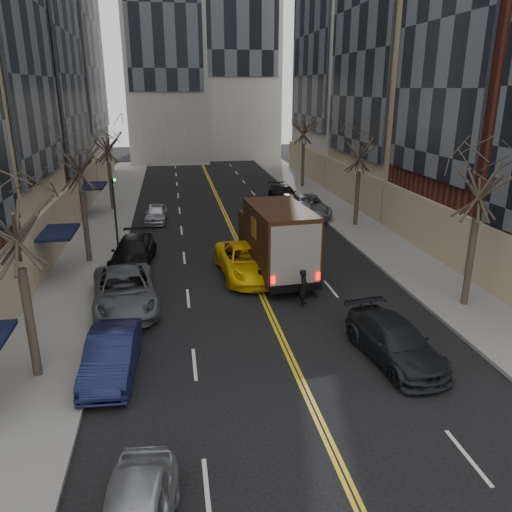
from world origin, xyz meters
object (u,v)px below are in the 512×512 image
at_px(pedestrian, 304,288).
at_px(observer_sedan, 395,341).
at_px(ups_truck, 276,240).
at_px(taxi, 247,261).

bearing_deg(pedestrian, observer_sedan, -137.49).
distance_m(observer_sedan, pedestrian, 5.59).
bearing_deg(observer_sedan, pedestrian, 104.55).
height_order(ups_truck, taxi, ups_truck).
xyz_separation_m(observer_sedan, taxi, (-3.99, 9.34, 0.09)).
relative_size(ups_truck, pedestrian, 4.14).
height_order(ups_truck, observer_sedan, ups_truck).
bearing_deg(taxi, observer_sedan, -70.72).
bearing_deg(taxi, pedestrian, -68.50).
xyz_separation_m(ups_truck, pedestrian, (0.46, -3.99, -1.06)).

